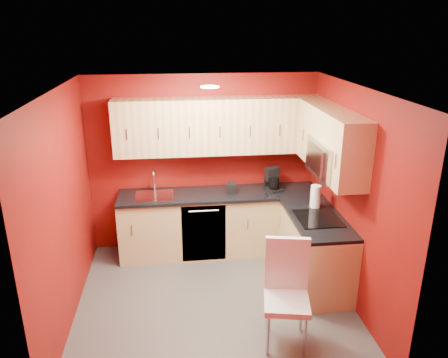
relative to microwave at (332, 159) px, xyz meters
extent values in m
plane|color=#43403E|center=(-1.39, -0.20, -1.66)|extent=(3.20, 3.20, 0.00)
plane|color=white|center=(-1.39, -0.20, 0.84)|extent=(3.20, 3.20, 0.00)
plane|color=maroon|center=(-1.39, 1.30, -0.41)|extent=(3.20, 0.00, 3.20)
plane|color=maroon|center=(-1.39, -1.70, -0.41)|extent=(3.20, 0.00, 3.20)
plane|color=maroon|center=(-2.99, -0.20, -0.41)|extent=(0.00, 3.00, 3.00)
plane|color=maroon|center=(0.21, -0.20, -0.41)|extent=(0.00, 3.00, 3.00)
cube|color=tan|center=(-1.19, 1.00, -1.22)|extent=(2.80, 0.60, 0.87)
cube|color=tan|center=(-0.09, 0.05, -1.22)|extent=(0.60, 1.30, 0.87)
cube|color=black|center=(-1.19, 0.99, -0.77)|extent=(2.80, 0.63, 0.04)
cube|color=black|center=(-0.11, 0.04, -0.77)|extent=(0.63, 1.27, 0.04)
cube|color=tan|center=(-1.19, 1.13, 0.17)|extent=(2.80, 0.35, 0.75)
cube|color=tan|center=(0.03, 0.67, 0.17)|extent=(0.35, 0.57, 0.75)
cube|color=tan|center=(0.03, -0.49, 0.17)|extent=(0.35, 0.22, 0.75)
cube|color=tan|center=(0.03, 0.00, 0.38)|extent=(0.35, 0.76, 0.33)
cube|color=silver|center=(0.01, 0.00, 0.00)|extent=(0.40, 0.76, 0.42)
cube|color=black|center=(-0.18, 0.00, 0.00)|extent=(0.02, 0.62, 0.33)
cylinder|color=silver|center=(-0.20, -0.23, 0.00)|extent=(0.02, 0.02, 0.29)
cube|color=black|center=(-0.11, 0.00, -0.74)|extent=(0.50, 0.55, 0.01)
cube|color=silver|center=(-2.09, 0.98, -0.75)|extent=(0.52, 0.42, 0.02)
cylinder|color=silver|center=(-2.09, 1.18, -0.62)|extent=(0.02, 0.02, 0.26)
torus|color=silver|center=(-2.09, 1.11, -0.49)|extent=(0.02, 0.16, 0.16)
cylinder|color=silver|center=(-2.09, 1.04, -0.55)|extent=(0.02, 0.02, 0.12)
cube|color=black|center=(-1.44, 0.71, -1.22)|extent=(0.60, 0.02, 0.82)
cylinder|color=white|center=(-1.39, 0.10, 0.82)|extent=(0.20, 0.20, 0.01)
camera|label=1|loc=(-1.80, -4.61, 1.47)|focal=35.00mm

